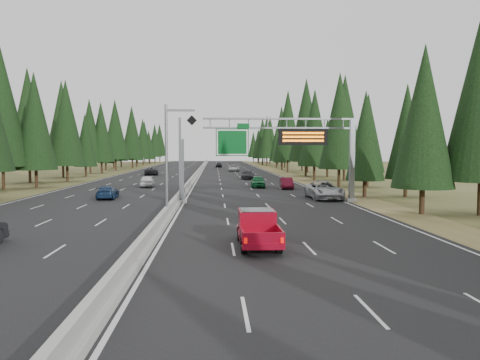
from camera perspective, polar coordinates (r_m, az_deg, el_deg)
name	(u,v)px	position (r m, az deg, el deg)	size (l,w,h in m)	color
road	(196,176)	(88.20, -5.33, 0.44)	(32.00, 260.00, 0.08)	black
shoulder_right	(290,176)	(89.32, 6.15, 0.47)	(3.60, 260.00, 0.06)	olive
shoulder_left	(100,177)	(90.64, -16.65, 0.39)	(3.60, 260.00, 0.06)	#504F25
median_barrier	(196,174)	(88.18, -5.33, 0.69)	(0.70, 260.00, 0.85)	#9B9B96
sign_gantry	(275,146)	(43.25, 4.25, 4.12)	(16.75, 0.98, 7.80)	slate
hov_sign_pole	(175,153)	(33.09, -7.97, 3.31)	(2.80, 0.50, 8.00)	slate
tree_row_right	(321,127)	(83.14, 9.81, 6.40)	(11.43, 243.54, 18.69)	black
tree_row_left	(56,124)	(80.41, -21.51, 6.38)	(11.94, 242.10, 18.27)	black
silver_minivan	(324,190)	(47.10, 10.24, -1.22)	(2.92, 6.33, 1.76)	#B0B0B5
red_pickup	(257,226)	(23.90, 2.14, -5.60)	(1.92, 5.37, 1.75)	black
car_ahead_green	(258,181)	(61.06, 2.21, -0.18)	(1.81, 4.51, 1.54)	#166132
car_ahead_dkred	(287,183)	(59.08, 5.70, -0.39)	(1.48, 4.25, 1.40)	#590C1E
car_ahead_dkgrey	(248,175)	(78.00, 0.93, 0.61)	(2.04, 5.02, 1.46)	black
car_ahead_white	(234,168)	(108.75, -0.73, 1.46)	(2.42, 5.25, 1.46)	silver
car_ahead_far	(219,165)	(134.32, -2.59, 1.87)	(1.76, 4.37, 1.49)	black
car_onc_blue	(107,192)	(48.48, -15.85, -1.44)	(1.81, 4.46, 1.29)	navy
car_onc_white	(147,181)	(63.00, -11.26, -0.14)	(1.80, 4.48, 1.53)	white
car_onc_far	(152,171)	(93.64, -10.74, 1.08)	(2.55, 5.54, 1.54)	black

